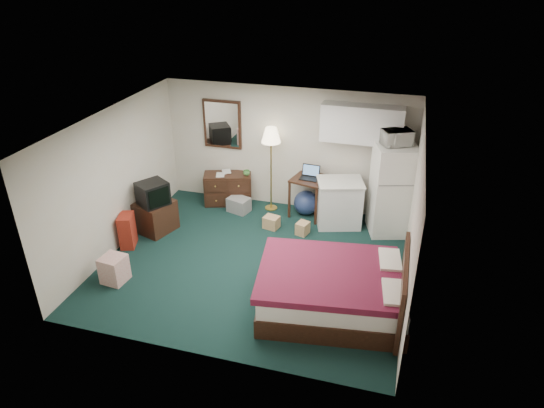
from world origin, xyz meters
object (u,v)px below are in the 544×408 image
(dresser, at_px, (228,189))
(floor_lamp, at_px, (271,170))
(bed, at_px, (332,290))
(desk, at_px, (309,197))
(suitcase, at_px, (127,231))
(tv_stand, at_px, (156,216))
(kitchen_counter, at_px, (339,204))
(fridge, at_px, (392,190))

(dresser, relative_size, floor_lamp, 0.56)
(bed, bearing_deg, desk, 100.81)
(dresser, distance_m, suitcase, 2.38)
(suitcase, bearing_deg, tv_stand, 52.23)
(kitchen_counter, height_order, bed, kitchen_counter)
(fridge, bearing_deg, desk, 156.48)
(bed, bearing_deg, floor_lamp, 113.80)
(floor_lamp, distance_m, suitcase, 3.01)
(tv_stand, bearing_deg, dresser, 75.25)
(kitchen_counter, bearing_deg, suitcase, -169.92)
(kitchen_counter, distance_m, fridge, 1.04)
(kitchen_counter, bearing_deg, fridge, -16.27)
(dresser, xyz_separation_m, kitchen_counter, (2.38, -0.27, 0.11))
(dresser, xyz_separation_m, bed, (2.68, -2.83, -0.00))
(desk, bearing_deg, kitchen_counter, -5.25)
(floor_lamp, bearing_deg, suitcase, -135.35)
(suitcase, bearing_deg, bed, -29.47)
(bed, xyz_separation_m, tv_stand, (-3.61, 1.39, -0.03))
(desk, height_order, tv_stand, desk)
(fridge, xyz_separation_m, bed, (-0.65, -2.57, -0.54))
(fridge, distance_m, suitcase, 4.87)
(desk, height_order, kitchen_counter, kitchen_counter)
(tv_stand, xyz_separation_m, suitcase, (-0.22, -0.64, 0.01))
(kitchen_counter, relative_size, tv_stand, 1.38)
(dresser, xyz_separation_m, tv_stand, (-0.93, -1.44, -0.04))
(kitchen_counter, height_order, fridge, fridge)
(dresser, height_order, fridge, fridge)
(dresser, height_order, suitcase, dresser)
(bed, xyz_separation_m, suitcase, (-3.83, 0.75, -0.02))
(suitcase, bearing_deg, dresser, 42.44)
(dresser, height_order, tv_stand, dresser)
(dresser, relative_size, fridge, 0.56)
(desk, xyz_separation_m, suitcase, (-2.90, -2.03, -0.10))
(dresser, bearing_deg, tv_stand, -140.46)
(floor_lamp, height_order, bed, floor_lamp)
(bed, height_order, suitcase, bed)
(tv_stand, bearing_deg, kitchen_counter, 37.69)
(dresser, xyz_separation_m, floor_lamp, (0.94, -0.00, 0.55))
(tv_stand, distance_m, suitcase, 0.68)
(dresser, height_order, floor_lamp, floor_lamp)
(bed, bearing_deg, tv_stand, 151.24)
(fridge, relative_size, tv_stand, 2.68)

